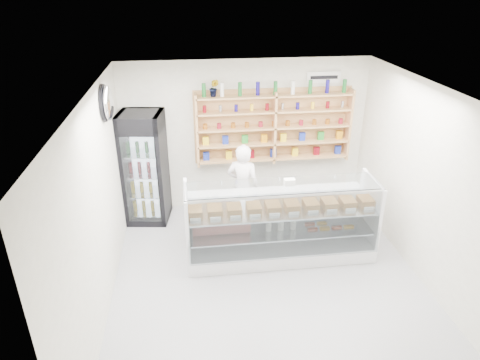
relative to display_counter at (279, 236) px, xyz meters
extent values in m
plane|color=#A2A3A7|center=(-0.30, -0.67, -0.35)|extent=(5.00, 5.00, 0.00)
plane|color=white|center=(-0.30, -0.67, 2.45)|extent=(5.00, 5.00, 0.00)
plane|color=silver|center=(-0.30, 1.83, 1.05)|extent=(4.50, 0.00, 4.50)
plane|color=silver|center=(-0.30, -3.17, 1.05)|extent=(4.50, 0.00, 4.50)
plane|color=silver|center=(-2.55, -0.67, 1.05)|extent=(0.00, 5.00, 5.00)
plane|color=silver|center=(1.95, -0.67, 1.05)|extent=(0.00, 5.00, 5.00)
cube|color=white|center=(0.00, -0.01, -0.23)|extent=(2.93, 0.83, 0.24)
cube|color=white|center=(0.00, 0.37, 0.20)|extent=(2.93, 0.05, 0.62)
cube|color=silver|center=(0.00, -0.01, 0.15)|extent=(2.82, 0.73, 0.02)
cube|color=silver|center=(0.00, -0.01, 0.51)|extent=(2.87, 0.76, 0.02)
cube|color=silver|center=(0.00, -0.41, 0.40)|extent=(2.87, 0.12, 1.02)
cube|color=silver|center=(0.00, -0.06, 0.92)|extent=(2.87, 0.58, 0.01)
imported|color=white|center=(-0.46, 0.96, 0.43)|extent=(0.67, 0.56, 1.56)
cube|color=black|center=(-2.15, 1.45, 0.66)|extent=(0.82, 0.80, 2.02)
cube|color=#350539|center=(-2.10, 1.12, 1.52)|extent=(0.71, 0.13, 0.28)
cube|color=silver|center=(-2.10, 1.10, 0.57)|extent=(0.61, 0.10, 1.60)
cube|color=tan|center=(-1.20, 1.67, 1.24)|extent=(0.04, 0.28, 1.33)
cube|color=tan|center=(0.20, 1.67, 1.24)|extent=(0.04, 0.28, 1.33)
cube|color=tan|center=(1.60, 1.67, 1.24)|extent=(0.04, 0.28, 1.33)
cube|color=tan|center=(0.20, 1.67, 0.65)|extent=(2.80, 0.28, 0.03)
cube|color=tan|center=(0.20, 1.67, 0.95)|extent=(2.80, 0.28, 0.03)
cube|color=tan|center=(0.20, 1.67, 1.25)|extent=(2.80, 0.28, 0.03)
cube|color=tan|center=(0.20, 1.67, 1.55)|extent=(2.80, 0.28, 0.03)
cube|color=tan|center=(0.20, 1.67, 1.83)|extent=(2.80, 0.28, 0.03)
imported|color=#1E6626|center=(-0.87, 1.67, 2.00)|extent=(0.20, 0.18, 0.31)
ellipsoid|color=silver|center=(-2.47, 0.53, 2.10)|extent=(0.15, 0.50, 0.50)
cube|color=white|center=(1.10, 1.80, 2.10)|extent=(0.62, 0.03, 0.20)
camera|label=1|loc=(-1.35, -5.62, 3.73)|focal=32.00mm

